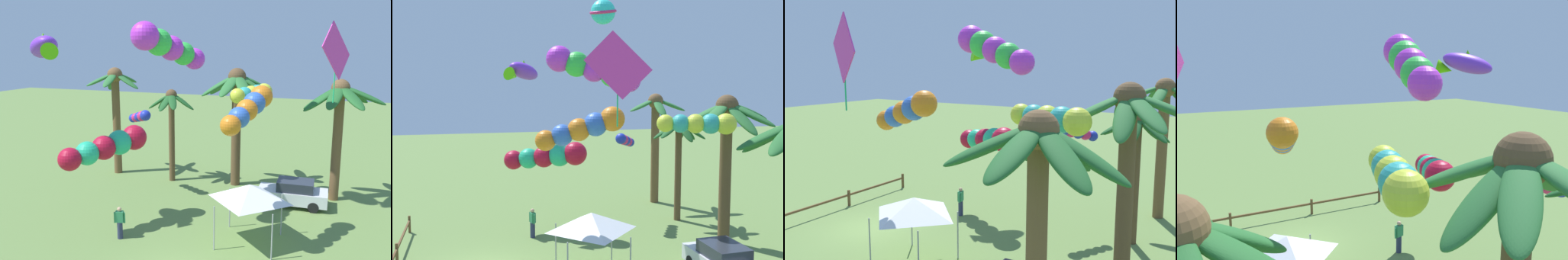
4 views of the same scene
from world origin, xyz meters
The scene contains 11 objects.
ground_plane centered at (0.00, 0.00, 0.00)m, with size 120.00×120.00×0.00m, color olive.
palm_tree_1 centered at (-0.86, 12.39, 5.81)m, with size 4.63×5.02×7.72m.
rail_fence centered at (0.47, -3.78, 0.61)m, with size 14.12×0.12×0.95m.
spectator_0 centered at (-4.01, 2.77, 0.81)m, with size 0.53×0.32×1.59m.
festival_tent centered at (1.87, 4.52, 2.47)m, with size 2.86×2.86×2.85m.
kite_tube_0 centered at (-5.15, 3.82, 4.22)m, with size 2.82×4.44×1.69m.
kite_tube_2 centered at (-2.61, 5.58, 9.05)m, with size 2.39×4.62×2.36m.
kite_tube_3 centered at (0.68, 10.04, 6.41)m, with size 1.86×3.53×0.99m.
kite_tube_6 centered at (1.80, 4.18, 6.43)m, with size 1.65×3.65×1.86m.
kite_tube_7 centered at (-5.88, 8.61, 4.90)m, with size 1.99×1.65×1.01m.
kite_fish_8 centered at (-7.66, 2.72, 9.01)m, with size 2.81×2.65×1.48m.
Camera 4 is at (5.26, 17.62, 9.06)m, focal length 35.60 mm.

